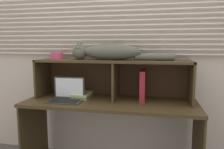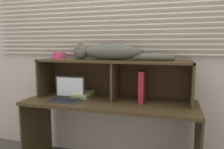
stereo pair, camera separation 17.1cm
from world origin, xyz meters
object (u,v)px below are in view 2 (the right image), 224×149
cat (109,52)px  small_basket (59,56)px  laptop (67,95)px  book_stack (83,94)px  binder_upright (143,86)px

cat → small_basket: 0.54m
small_basket → laptop: bearing=-44.3°
laptop → book_stack: laptop is taller
laptop → small_basket: small_basket is taller
small_basket → binder_upright: bearing=0.0°
cat → laptop: cat is taller
cat → binder_upright: cat is taller
book_stack → binder_upright: bearing=0.2°
cat → book_stack: (-0.28, -0.00, -0.44)m
laptop → binder_upright: (0.71, 0.16, 0.10)m
laptop → small_basket: bearing=135.7°
cat → small_basket: cat is taller
binder_upright → book_stack: size_ratio=1.11×
book_stack → small_basket: size_ratio=2.05×
binder_upright → book_stack: (-0.61, -0.00, -0.12)m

